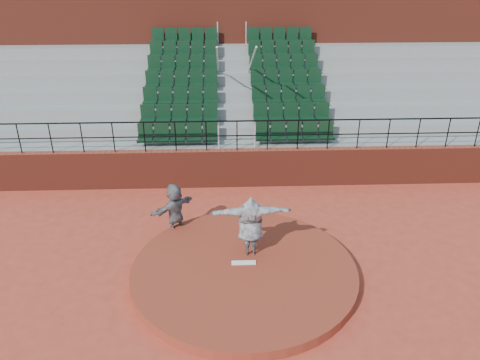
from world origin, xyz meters
The scene contains 9 objects.
ground centered at (0.00, 0.00, 0.00)m, with size 90.00×90.00×0.00m, color #AF3B27.
pitchers_mound centered at (0.00, 0.00, 0.12)m, with size 5.50×5.50×0.25m, color maroon.
pitching_rubber centered at (0.00, 0.15, 0.27)m, with size 0.60×0.15×0.03m, color white.
boundary_wall centered at (0.00, 5.00, 0.65)m, with size 24.00×0.30×1.30m, color maroon.
wall_railing centered at (0.00, 5.00, 2.03)m, with size 24.04×0.05×1.03m.
seating_deck centered at (0.00, 8.65, 1.43)m, with size 24.00×5.97×4.63m.
press_box_facade centered at (0.00, 12.60, 3.55)m, with size 24.00×3.00×7.10m, color maroon.
pitcher centered at (0.19, 0.60, 1.06)m, with size 1.98×0.54×1.61m, color black.
fielder centered at (-1.82, 2.00, 0.77)m, with size 1.43×0.45×1.54m, color black.
Camera 1 is at (-0.47, -9.34, 7.12)m, focal length 35.00 mm.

